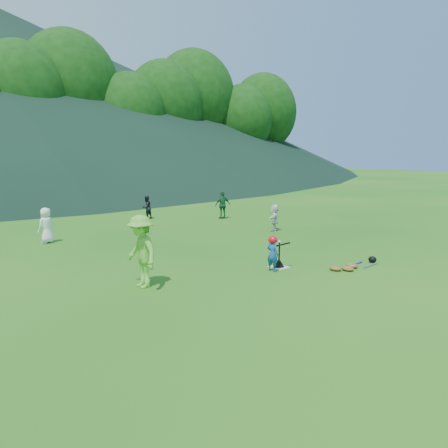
% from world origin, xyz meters
% --- Properties ---
extents(ground, '(120.00, 120.00, 0.00)m').
position_xyz_m(ground, '(0.00, 0.00, 0.00)').
color(ground, '#165C15').
rests_on(ground, ground).
extents(home_plate, '(0.45, 0.45, 0.02)m').
position_xyz_m(home_plate, '(0.00, 0.00, 0.01)').
color(home_plate, silver).
rests_on(home_plate, ground).
extents(baseball, '(0.08, 0.08, 0.08)m').
position_xyz_m(baseball, '(0.00, 0.00, 0.74)').
color(baseball, white).
rests_on(baseball, batting_tee).
extents(batter_child, '(0.29, 0.38, 0.94)m').
position_xyz_m(batter_child, '(-0.40, -0.15, 0.47)').
color(batter_child, '#16509B').
rests_on(batter_child, ground).
extents(adult_coach, '(0.65, 1.13, 1.74)m').
position_xyz_m(adult_coach, '(-3.84, 0.76, 0.87)').
color(adult_coach, '#6AC239').
rests_on(adult_coach, ground).
extents(fielder_a, '(0.72, 0.60, 1.26)m').
position_xyz_m(fielder_a, '(-4.13, 7.37, 0.63)').
color(fielder_a, white).
rests_on(fielder_a, ground).
extents(fielder_b, '(0.64, 0.56, 1.11)m').
position_xyz_m(fielder_b, '(1.27, 10.12, 0.55)').
color(fielder_b, black).
rests_on(fielder_b, ground).
extents(fielder_c, '(0.82, 0.46, 1.32)m').
position_xyz_m(fielder_c, '(4.17, 7.96, 0.66)').
color(fielder_c, '#1C5D32').
rests_on(fielder_c, ground).
extents(fielder_d, '(1.00, 0.86, 1.09)m').
position_xyz_m(fielder_d, '(3.85, 4.11, 0.54)').
color(fielder_d, white).
rests_on(fielder_d, ground).
extents(batting_tee, '(0.30, 0.30, 0.68)m').
position_xyz_m(batting_tee, '(0.00, 0.00, 0.13)').
color(batting_tee, black).
rests_on(batting_tee, home_plate).
extents(batter_gear, '(0.73, 0.26, 0.31)m').
position_xyz_m(batter_gear, '(-0.38, -0.15, 0.85)').
color(batter_gear, red).
rests_on(batter_gear, ground).
extents(equipment_pile, '(1.80, 0.56, 0.19)m').
position_xyz_m(equipment_pile, '(1.59, -1.28, 0.07)').
color(equipment_pile, olive).
rests_on(equipment_pile, ground).
extents(outfield_fence, '(70.07, 0.08, 1.33)m').
position_xyz_m(outfield_fence, '(0.00, 28.00, 0.70)').
color(outfield_fence, gray).
rests_on(outfield_fence, ground).
extents(tree_line, '(70.04, 11.40, 14.82)m').
position_xyz_m(tree_line, '(0.20, 33.83, 8.21)').
color(tree_line, '#382314').
rests_on(tree_line, ground).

